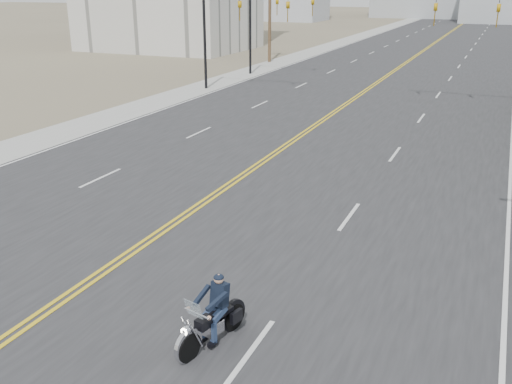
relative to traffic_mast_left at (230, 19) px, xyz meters
The scene contains 7 objects.
road 39.36m from the traffic_mast_left, 76.71° to the left, with size 20.00×200.00×0.01m, color #303033.
sidewalk_left 38.40m from the traffic_mast_left, 93.80° to the left, with size 3.00×200.00×0.01m, color #A5A5A0.
traffic_mast_left is the anchor object (origin of this frame).
traffic_mast_right 17.95m from the traffic_mast_left, ahead, with size 7.10×0.26×7.00m.
traffic_mast_far 8.01m from the traffic_mast_left, 92.40° to the left, with size 6.10×0.26×7.00m.
utility_pole_left 16.39m from the traffic_mast_left, 102.42° to the left, with size 2.20×0.30×10.50m.
motorcyclist 31.22m from the traffic_mast_left, 64.93° to the right, with size 0.85×1.98×1.55m, color black, non-canonical shape.
Camera 1 is at (9.06, -5.05, 7.16)m, focal length 40.00 mm.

